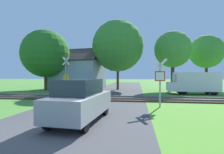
{
  "coord_description": "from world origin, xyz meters",
  "views": [
    {
      "loc": [
        2.7,
        -6.05,
        1.95
      ],
      "look_at": [
        0.5,
        9.01,
        1.8
      ],
      "focal_mm": 28.0,
      "sensor_mm": 36.0,
      "label": 1
    }
  ],
  "objects_px": {
    "tree_right": "(173,50)",
    "parked_car": "(81,100)",
    "stop_sign_near": "(160,79)",
    "crossing_sign_far": "(66,74)",
    "house": "(78,74)",
    "tree_left": "(46,54)",
    "tree_far": "(206,52)",
    "mail_truck": "(194,82)",
    "tree_center": "(118,46)"
  },
  "relations": [
    {
      "from": "stop_sign_near",
      "to": "crossing_sign_far",
      "type": "distance_m",
      "value": 10.07
    },
    {
      "from": "stop_sign_near",
      "to": "crossing_sign_far",
      "type": "xyz_separation_m",
      "value": [
        -8.42,
        5.51,
        0.35
      ]
    },
    {
      "from": "stop_sign_near",
      "to": "parked_car",
      "type": "bearing_deg",
      "value": 54.91
    },
    {
      "from": "tree_left",
      "to": "tree_far",
      "type": "bearing_deg",
      "value": 12.2
    },
    {
      "from": "crossing_sign_far",
      "to": "house",
      "type": "relative_size",
      "value": 0.49
    },
    {
      "from": "crossing_sign_far",
      "to": "tree_far",
      "type": "bearing_deg",
      "value": 46.06
    },
    {
      "from": "mail_truck",
      "to": "stop_sign_near",
      "type": "bearing_deg",
      "value": 149.04
    },
    {
      "from": "crossing_sign_far",
      "to": "tree_far",
      "type": "relative_size",
      "value": 0.5
    },
    {
      "from": "stop_sign_near",
      "to": "tree_left",
      "type": "relative_size",
      "value": 0.37
    },
    {
      "from": "stop_sign_near",
      "to": "house",
      "type": "height_order",
      "value": "house"
    },
    {
      "from": "tree_left",
      "to": "mail_truck",
      "type": "relative_size",
      "value": 1.61
    },
    {
      "from": "tree_far",
      "to": "mail_truck",
      "type": "bearing_deg",
      "value": -117.41
    },
    {
      "from": "house",
      "to": "tree_far",
      "type": "xyz_separation_m",
      "value": [
        18.26,
        1.98,
        3.15
      ]
    },
    {
      "from": "tree_left",
      "to": "house",
      "type": "bearing_deg",
      "value": 37.44
    },
    {
      "from": "mail_truck",
      "to": "tree_center",
      "type": "bearing_deg",
      "value": 58.94
    },
    {
      "from": "tree_far",
      "to": "parked_car",
      "type": "height_order",
      "value": "tree_far"
    },
    {
      "from": "stop_sign_near",
      "to": "crossing_sign_far",
      "type": "bearing_deg",
      "value": -24.25
    },
    {
      "from": "house",
      "to": "tree_center",
      "type": "xyz_separation_m",
      "value": [
        5.91,
        -1.02,
        3.75
      ]
    },
    {
      "from": "house",
      "to": "tree_far",
      "type": "height_order",
      "value": "tree_far"
    },
    {
      "from": "stop_sign_near",
      "to": "house",
      "type": "xyz_separation_m",
      "value": [
        -9.92,
        13.58,
        0.43
      ]
    },
    {
      "from": "tree_center",
      "to": "tree_right",
      "type": "xyz_separation_m",
      "value": [
        7.17,
        0.09,
        -0.61
      ]
    },
    {
      "from": "crossing_sign_far",
      "to": "tree_center",
      "type": "distance_m",
      "value": 9.15
    },
    {
      "from": "tree_left",
      "to": "tree_center",
      "type": "height_order",
      "value": "tree_center"
    },
    {
      "from": "house",
      "to": "mail_truck",
      "type": "bearing_deg",
      "value": -13.92
    },
    {
      "from": "crossing_sign_far",
      "to": "tree_right",
      "type": "height_order",
      "value": "tree_right"
    },
    {
      "from": "tree_right",
      "to": "parked_car",
      "type": "bearing_deg",
      "value": -112.69
    },
    {
      "from": "parked_car",
      "to": "mail_truck",
      "type": "bearing_deg",
      "value": 59.79
    },
    {
      "from": "house",
      "to": "tree_far",
      "type": "distance_m",
      "value": 18.64
    },
    {
      "from": "house",
      "to": "mail_truck",
      "type": "distance_m",
      "value": 15.41
    },
    {
      "from": "mail_truck",
      "to": "parked_car",
      "type": "xyz_separation_m",
      "value": [
        -8.11,
        -11.75,
        -0.34
      ]
    },
    {
      "from": "stop_sign_near",
      "to": "tree_center",
      "type": "bearing_deg",
      "value": -63.32
    },
    {
      "from": "tree_left",
      "to": "parked_car",
      "type": "xyz_separation_m",
      "value": [
        9.78,
        -14.68,
        -3.94
      ]
    },
    {
      "from": "tree_far",
      "to": "mail_truck",
      "type": "relative_size",
      "value": 1.55
    },
    {
      "from": "tree_center",
      "to": "tree_far",
      "type": "distance_m",
      "value": 12.72
    },
    {
      "from": "tree_far",
      "to": "tree_left",
      "type": "bearing_deg",
      "value": -167.8
    },
    {
      "from": "house",
      "to": "parked_car",
      "type": "relative_size",
      "value": 1.89
    },
    {
      "from": "tree_left",
      "to": "tree_right",
      "type": "height_order",
      "value": "tree_left"
    },
    {
      "from": "tree_left",
      "to": "tree_far",
      "type": "height_order",
      "value": "tree_left"
    },
    {
      "from": "tree_far",
      "to": "parked_car",
      "type": "relative_size",
      "value": 1.86
    },
    {
      "from": "stop_sign_near",
      "to": "mail_truck",
      "type": "relative_size",
      "value": 0.6
    },
    {
      "from": "tree_left",
      "to": "mail_truck",
      "type": "height_order",
      "value": "tree_left"
    },
    {
      "from": "tree_center",
      "to": "mail_truck",
      "type": "relative_size",
      "value": 1.89
    },
    {
      "from": "tree_right",
      "to": "tree_left",
      "type": "bearing_deg",
      "value": -173.77
    },
    {
      "from": "stop_sign_near",
      "to": "tree_far",
      "type": "bearing_deg",
      "value": -109.24
    },
    {
      "from": "tree_left",
      "to": "tree_center",
      "type": "relative_size",
      "value": 0.85
    },
    {
      "from": "house",
      "to": "tree_left",
      "type": "xyz_separation_m",
      "value": [
        -3.59,
        -2.75,
        2.68
      ]
    },
    {
      "from": "tree_right",
      "to": "crossing_sign_far",
      "type": "bearing_deg",
      "value": -148.38
    },
    {
      "from": "crossing_sign_far",
      "to": "tree_left",
      "type": "xyz_separation_m",
      "value": [
        -5.1,
        5.31,
        2.76
      ]
    },
    {
      "from": "stop_sign_near",
      "to": "tree_left",
      "type": "distance_m",
      "value": 17.59
    },
    {
      "from": "tree_left",
      "to": "parked_car",
      "type": "distance_m",
      "value": 18.08
    }
  ]
}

